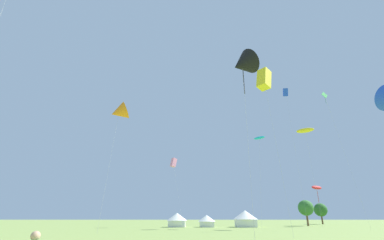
{
  "coord_description": "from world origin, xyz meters",
  "views": [
    {
      "loc": [
        0.45,
        -2.49,
        2.05
      ],
      "look_at": [
        0.0,
        32.0,
        14.77
      ],
      "focal_mm": 24.58,
      "sensor_mm": 36.0,
      "label": 1
    }
  ],
  "objects": [
    {
      "name": "kite_green_diamond",
      "position": [
        26.94,
        46.17,
        24.13
      ],
      "size": [
        2.79,
        2.75,
        26.13
      ],
      "color": "green",
      "rests_on": "ground"
    },
    {
      "name": "kite_orange_delta",
      "position": [
        -11.1,
        34.15,
        16.88
      ],
      "size": [
        3.64,
        3.99,
        18.53
      ],
      "color": "orange",
      "rests_on": "ground"
    },
    {
      "name": "kite_red_parafoil",
      "position": [
        28.12,
        59.43,
        8.29
      ],
      "size": [
        3.4,
        2.68,
        8.9
      ],
      "color": "red",
      "rests_on": "ground"
    },
    {
      "name": "kite_black_delta",
      "position": [
        4.77,
        18.18,
        15.05
      ],
      "size": [
        3.47,
        4.06,
        16.55
      ],
      "color": "black",
      "rests_on": "ground"
    },
    {
      "name": "kite_blue_box",
      "position": [
        22.28,
        54.9,
        30.18
      ],
      "size": [
        1.04,
        2.47,
        31.29
      ],
      "color": "blue",
      "rests_on": "ground"
    },
    {
      "name": "kite_pink_box",
      "position": [
        -4.54,
        57.09,
        13.67
      ],
      "size": [
        3.24,
        2.65,
        14.73
      ],
      "color": "pink",
      "rests_on": "ground"
    },
    {
      "name": "kite_yellow_parafoil",
      "position": [
        22.96,
        48.97,
        18.63
      ],
      "size": [
        3.64,
        2.92,
        19.21
      ],
      "color": "yellow",
      "rests_on": "ground"
    },
    {
      "name": "kite_cyan_parafoil",
      "position": [
        13.97,
        50.96,
        17.65
      ],
      "size": [
        2.64,
        2.37,
        18.08
      ],
      "color": "#1EB7CC",
      "rests_on": "ground"
    },
    {
      "name": "kite_yellow_box",
      "position": [
        9.0,
        26.38,
        18.03
      ],
      "size": [
        2.18,
        2.14,
        19.42
      ],
      "color": "yellow",
      "rests_on": "ground"
    },
    {
      "name": "festival_tent_right",
      "position": [
        -3.49,
        56.77,
        1.56
      ],
      "size": [
        4.33,
        4.33,
        2.82
      ],
      "color": "white",
      "rests_on": "ground"
    },
    {
      "name": "festival_tent_left",
      "position": [
        2.77,
        56.77,
        1.33
      ],
      "size": [
        3.7,
        3.7,
        2.41
      ],
      "color": "white",
      "rests_on": "ground"
    },
    {
      "name": "festival_tent_center",
      "position": [
        10.93,
        56.77,
        1.84
      ],
      "size": [
        5.11,
        5.11,
        3.32
      ],
      "color": "white",
      "rests_on": "ground"
    },
    {
      "name": "tree_distant_left",
      "position": [
        26.97,
        64.41,
        4.01
      ],
      "size": [
        3.6,
        3.6,
        5.85
      ],
      "color": "brown",
      "rests_on": "ground"
    },
    {
      "name": "tree_distant_right",
      "position": [
        37.32,
        79.75,
        3.92
      ],
      "size": [
        3.73,
        3.73,
        5.81
      ],
      "color": "brown",
      "rests_on": "ground"
    }
  ]
}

